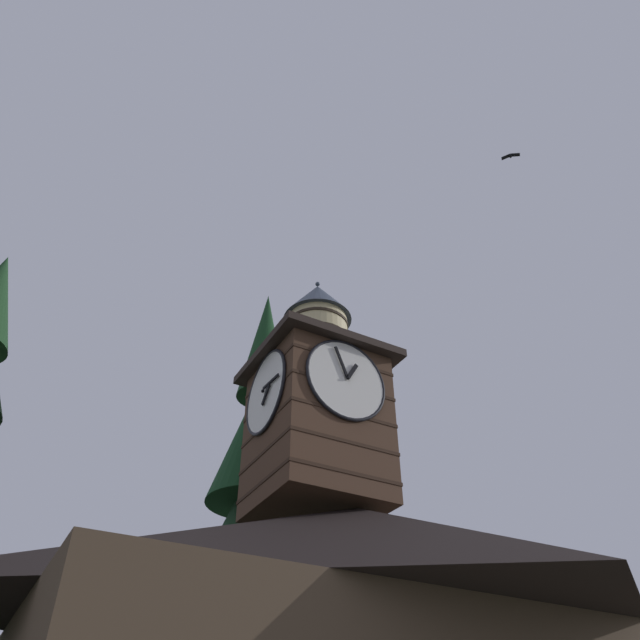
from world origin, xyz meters
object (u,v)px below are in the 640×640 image
clock_tower (317,406)px  flying_bird_high (511,156)px  moon (210,637)px  pine_tree_behind (249,584)px

clock_tower → flying_bird_high: flying_bird_high is taller
moon → clock_tower: bearing=74.1°
pine_tree_behind → flying_bird_high: bearing=124.0°
moon → pine_tree_behind: bearing=72.1°
clock_tower → flying_bird_high: size_ratio=13.97×
pine_tree_behind → flying_bird_high: (-5.97, 8.85, 14.38)m
pine_tree_behind → moon: bearing=-107.9°
clock_tower → flying_bird_high: (-5.87, 4.75, 10.20)m
clock_tower → moon: size_ratio=5.85×
pine_tree_behind → flying_bird_high: size_ratio=31.74×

